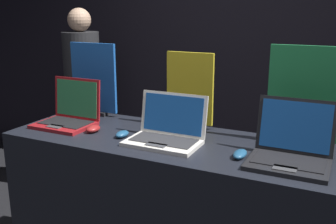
{
  "coord_description": "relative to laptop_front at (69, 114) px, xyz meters",
  "views": [
    {
      "loc": [
        0.87,
        -1.48,
        1.65
      ],
      "look_at": [
        0.0,
        0.31,
        1.12
      ],
      "focal_mm": 42.0,
      "sensor_mm": 36.0,
      "label": 1
    }
  ],
  "objects": [
    {
      "name": "mouse_back",
      "position": [
        1.07,
        -0.08,
        -0.05
      ],
      "size": [
        0.06,
        0.12,
        0.03
      ],
      "color": "navy",
      "rests_on": "display_counter"
    },
    {
      "name": "promo_stand_back",
      "position": [
        1.29,
        0.25,
        0.18
      ],
      "size": [
        0.35,
        0.07,
        0.5
      ],
      "color": "black",
      "rests_on": "display_counter"
    },
    {
      "name": "promo_stand_front",
      "position": [
        0.0,
        0.26,
        0.16
      ],
      "size": [
        0.33,
        0.07,
        0.46
      ],
      "color": "black",
      "rests_on": "display_counter"
    },
    {
      "name": "laptop_front",
      "position": [
        0.0,
        0.0,
        0.0
      ],
      "size": [
        0.33,
        0.28,
        0.27
      ],
      "color": "maroon",
      "rests_on": "display_counter"
    },
    {
      "name": "laptop_middle",
      "position": [
        0.66,
        -0.03,
        -0.0
      ],
      "size": [
        0.37,
        0.27,
        0.24
      ],
      "color": "silver",
      "rests_on": "display_counter"
    },
    {
      "name": "wall_back",
      "position": [
        0.65,
        1.62,
        0.36
      ],
      "size": [
        8.0,
        0.05,
        2.8
      ],
      "color": "black",
      "rests_on": "ground_plane"
    },
    {
      "name": "person_bystander",
      "position": [
        -0.63,
        0.95,
        -0.18
      ],
      "size": [
        0.31,
        0.31,
        1.65
      ],
      "color": "#282833",
      "rests_on": "ground_plane"
    },
    {
      "name": "display_counter",
      "position": [
        0.65,
        0.01,
        -0.55
      ],
      "size": [
        1.76,
        0.62,
        0.97
      ],
      "color": "black",
      "rests_on": "ground_plane"
    },
    {
      "name": "mouse_middle",
      "position": [
        0.41,
        -0.07,
        -0.05
      ],
      "size": [
        0.06,
        0.1,
        0.03
      ],
      "color": "navy",
      "rests_on": "display_counter"
    },
    {
      "name": "laptop_back",
      "position": [
        1.29,
        -0.04,
        0.0
      ],
      "size": [
        0.35,
        0.31,
        0.27
      ],
      "color": "black",
      "rests_on": "display_counter"
    },
    {
      "name": "promo_stand_middle",
      "position": [
        0.66,
        0.27,
        0.15
      ],
      "size": [
        0.28,
        0.07,
        0.44
      ],
      "color": "black",
      "rests_on": "display_counter"
    },
    {
      "name": "mouse_front",
      "position": [
        0.22,
        -0.06,
        -0.04
      ],
      "size": [
        0.07,
        0.1,
        0.04
      ],
      "color": "maroon",
      "rests_on": "display_counter"
    }
  ]
}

